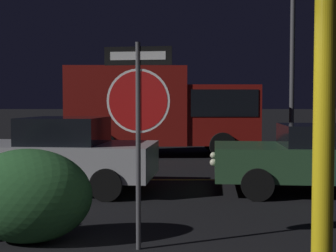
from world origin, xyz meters
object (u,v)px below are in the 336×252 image
passing_car_3 (320,158)px  street_lamp (295,0)px  passing_car_2 (63,154)px  stop_sign (140,105)px  delivery_truck (165,109)px  yellow_pole_right (327,106)px  hedge_bush_2 (30,196)px

passing_car_3 → street_lamp: 8.02m
passing_car_2 → stop_sign: bearing=-148.9°
passing_car_3 → delivery_truck: delivery_truck is taller
yellow_pole_right → passing_car_3: (1.76, 5.59, -1.06)m
stop_sign → passing_car_3: 5.03m
hedge_bush_2 → passing_car_2: size_ratio=0.40×
hedge_bush_2 → street_lamp: size_ratio=0.22×
passing_car_2 → street_lamp: 10.00m
delivery_truck → street_lamp: (4.34, -0.11, 3.63)m
stop_sign → delivery_truck: bearing=96.6°
yellow_pole_right → delivery_truck: yellow_pole_right is taller
passing_car_2 → delivery_truck: delivery_truck is taller
passing_car_2 → passing_car_3: size_ratio=0.95×
yellow_pole_right → street_lamp: street_lamp is taller
yellow_pole_right → passing_car_2: size_ratio=0.87×
hedge_bush_2 → street_lamp: 12.41m
passing_car_3 → street_lamp: size_ratio=0.56×
yellow_pole_right → delivery_truck: (-1.38, 12.21, -0.17)m
stop_sign → hedge_bush_2: 1.85m
yellow_pole_right → passing_car_2: bearing=120.3°
street_lamp → stop_sign: bearing=-114.1°
yellow_pole_right → delivery_truck: 12.29m
hedge_bush_2 → yellow_pole_right: bearing=-36.8°
passing_car_2 → passing_car_3: bearing=-86.6°
passing_car_3 → passing_car_2: bearing=93.1°
hedge_bush_2 → passing_car_2: bearing=96.4°
stop_sign → delivery_truck: size_ratio=0.39×
stop_sign → hedge_bush_2: stop_sign is taller
street_lamp → passing_car_3: bearing=-100.4°
stop_sign → passing_car_2: size_ratio=0.62×
hedge_bush_2 → passing_car_3: passing_car_3 is taller
delivery_truck → street_lamp: 5.65m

